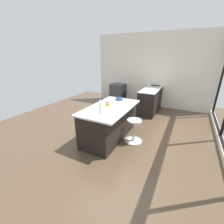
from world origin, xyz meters
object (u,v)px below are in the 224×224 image
at_px(stool_by_window, 134,132).
at_px(fruit_bowl, 119,99).
at_px(cutting_board, 109,105).
at_px(kitchen_island, 109,122).
at_px(apple_red, 108,103).
at_px(oven_range, 118,94).
at_px(apple_green, 108,104).
at_px(water_bottle, 100,108).

distance_m(stool_by_window, fruit_bowl, 1.06).
bearing_deg(cutting_board, stool_by_window, 94.58).
bearing_deg(cutting_board, kitchen_island, 29.82).
bearing_deg(cutting_board, apple_red, -126.86).
bearing_deg(oven_range, cutting_board, 20.39).
height_order(apple_red, apple_green, apple_red).
bearing_deg(water_bottle, fruit_bowl, -176.58).
bearing_deg(apple_green, fruit_bowl, 177.35).
bearing_deg(water_bottle, apple_red, -166.06).
xyz_separation_m(kitchen_island, fruit_bowl, (-0.64, 0.01, 0.48)).
bearing_deg(oven_range, kitchen_island, 20.54).
xyz_separation_m(apple_red, apple_green, (0.07, 0.05, -0.00)).
relative_size(oven_range, stool_by_window, 1.43).
relative_size(cutting_board, apple_red, 4.71).
height_order(kitchen_island, apple_red, apple_red).
distance_m(stool_by_window, cutting_board, 0.92).
distance_m(apple_red, fruit_bowl, 0.56).
xyz_separation_m(stool_by_window, fruit_bowl, (-0.54, -0.66, 0.64)).
height_order(stool_by_window, cutting_board, cutting_board).
height_order(stool_by_window, apple_green, apple_green).
height_order(oven_range, cutting_board, cutting_board).
bearing_deg(apple_red, fruit_bowl, 171.88).
bearing_deg(apple_green, apple_red, -145.62).
height_order(apple_green, water_bottle, water_bottle).
relative_size(kitchen_island, apple_green, 24.25).
relative_size(apple_red, apple_green, 1.05).
relative_size(oven_range, fruit_bowl, 3.95).
xyz_separation_m(kitchen_island, apple_red, (-0.08, -0.07, 0.49)).
bearing_deg(stool_by_window, kitchen_island, -81.53).
relative_size(kitchen_island, fruit_bowl, 7.96).
relative_size(cutting_board, water_bottle, 1.15).
bearing_deg(apple_red, kitchen_island, 42.47).
bearing_deg(stool_by_window, apple_red, -88.49).
bearing_deg(fruit_bowl, stool_by_window, 50.90).
distance_m(cutting_board, apple_green, 0.06).
relative_size(cutting_board, apple_green, 4.95).
bearing_deg(apple_red, stool_by_window, 91.51).
height_order(cutting_board, apple_red, apple_red).
distance_m(oven_range, apple_green, 3.20).
height_order(kitchen_island, apple_green, apple_green).
distance_m(cutting_board, fruit_bowl, 0.59).
relative_size(kitchen_island, water_bottle, 5.65).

